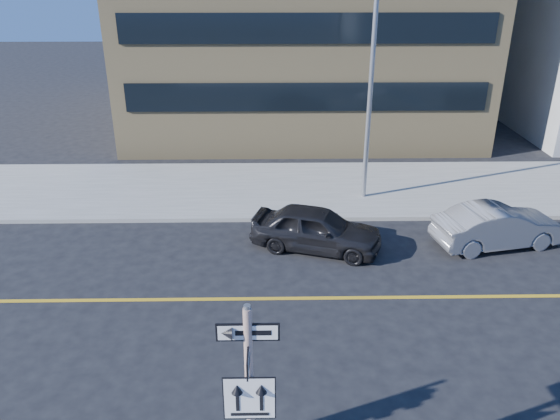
{
  "coord_description": "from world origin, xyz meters",
  "views": [
    {
      "loc": [
        0.35,
        -8.89,
        8.55
      ],
      "look_at": [
        0.57,
        4.0,
        2.73
      ],
      "focal_mm": 35.0,
      "sensor_mm": 36.0,
      "label": 1
    }
  ],
  "objects_px": {
    "sign_pole": "(250,403)",
    "parked_car_b": "(498,226)",
    "parked_car_a": "(316,229)",
    "streetlight_a": "(372,80)"
  },
  "relations": [
    {
      "from": "sign_pole",
      "to": "parked_car_b",
      "type": "distance_m",
      "value": 12.48
    },
    {
      "from": "sign_pole",
      "to": "parked_car_a",
      "type": "relative_size",
      "value": 0.96
    },
    {
      "from": "sign_pole",
      "to": "streetlight_a",
      "type": "distance_m",
      "value": 14.05
    },
    {
      "from": "parked_car_a",
      "to": "streetlight_a",
      "type": "height_order",
      "value": "streetlight_a"
    },
    {
      "from": "sign_pole",
      "to": "parked_car_b",
      "type": "height_order",
      "value": "sign_pole"
    },
    {
      "from": "sign_pole",
      "to": "parked_car_a",
      "type": "height_order",
      "value": "sign_pole"
    },
    {
      "from": "parked_car_a",
      "to": "sign_pole",
      "type": "bearing_deg",
      "value": -172.97
    },
    {
      "from": "parked_car_b",
      "to": "streetlight_a",
      "type": "bearing_deg",
      "value": 34.31
    },
    {
      "from": "parked_car_b",
      "to": "streetlight_a",
      "type": "height_order",
      "value": "streetlight_a"
    },
    {
      "from": "parked_car_b",
      "to": "streetlight_a",
      "type": "xyz_separation_m",
      "value": [
        -3.79,
        3.68,
        4.06
      ]
    }
  ]
}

